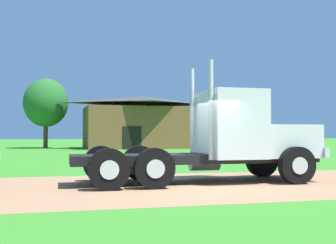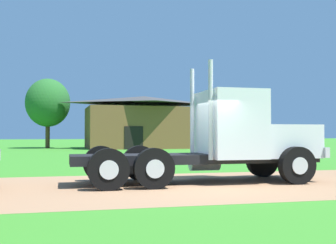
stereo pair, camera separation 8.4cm
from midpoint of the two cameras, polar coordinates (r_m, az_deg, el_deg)
ground_plane at (r=12.56m, az=3.47°, el=-8.57°), size 200.00×200.00×0.00m
dirt_track at (r=12.55m, az=3.47°, el=-8.55°), size 120.00×6.90×0.01m
truck_foreground_white at (r=13.46m, az=8.50°, el=-2.41°), size 7.86×2.70×3.69m
shed_building at (r=43.56m, az=-3.22°, el=-0.14°), size 12.50×7.62×5.40m
tree_mid at (r=44.74m, az=-16.00°, el=2.52°), size 4.51×4.51×7.16m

